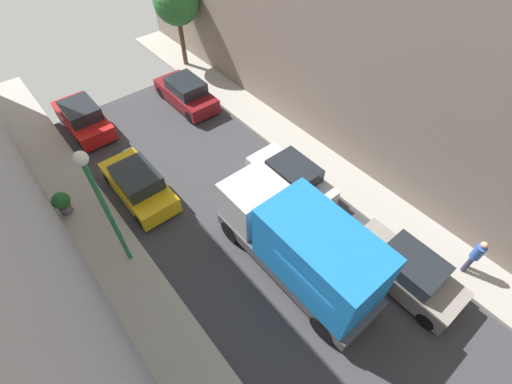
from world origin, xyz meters
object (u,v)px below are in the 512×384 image
parked_car_right_2 (291,178)px  delivery_truck (301,245)px  parked_car_right_1 (405,270)px  lamp_post (100,197)px  street_tree_1 (176,1)px  parked_car_right_3 (186,93)px  potted_plant_1 (62,202)px  parked_car_left_3 (83,118)px  parked_car_left_2 (138,185)px  pedestrian (475,255)px

parked_car_right_2 → delivery_truck: size_ratio=0.64×
parked_car_right_1 → lamp_post: bearing=135.3°
street_tree_1 → lamp_post: lamp_post is taller
delivery_truck → parked_car_right_3: bearing=77.2°
delivery_truck → potted_plant_1: bearing=124.2°
parked_car_right_3 → street_tree_1: 5.45m
parked_car_left_3 → delivery_truck: 13.68m
parked_car_left_2 → lamp_post: 4.47m
street_tree_1 → potted_plant_1: size_ratio=4.83×
potted_plant_1 → delivery_truck: bearing=-55.8°
potted_plant_1 → parked_car_right_1: bearing=-52.9°
parked_car_left_3 → parked_car_right_2: (5.40, -10.16, 0.00)m
parked_car_left_2 → street_tree_1: street_tree_1 is taller
parked_car_left_2 → parked_car_right_3: (5.40, 4.66, 0.00)m
parked_car_left_3 → delivery_truck: (2.70, -13.37, 1.07)m
parked_car_left_2 → parked_car_left_3: same height
parked_car_left_2 → parked_car_right_1: bearing=-61.4°
parked_car_left_3 → street_tree_1: size_ratio=0.80×
potted_plant_1 → parked_car_left_3: bearing=60.1°
parked_car_left_3 → lamp_post: bearing=-102.1°
parked_car_left_3 → parked_car_left_2: bearing=-90.0°
parked_car_left_2 → parked_car_right_1: 11.30m
parked_car_left_2 → parked_car_left_3: 6.17m
parked_car_right_2 → delivery_truck: (-2.70, -3.21, 1.07)m
parked_car_left_3 → pedestrian: size_ratio=2.44×
parked_car_left_2 → street_tree_1: 11.81m
parked_car_right_1 → parked_car_right_2: bearing=90.0°
parked_car_right_1 → parked_car_right_2: 5.94m
pedestrian → delivery_truck: bearing=140.5°
parked_car_right_3 → street_tree_1: (2.25, 3.72, 3.29)m
street_tree_1 → lamp_post: 14.63m
parked_car_left_2 → potted_plant_1: bearing=159.8°
parked_car_right_3 → potted_plant_1: size_ratio=3.88×
parked_car_left_3 → parked_car_right_1: (5.40, -16.10, 0.00)m
parked_car_left_2 → parked_car_right_2: (5.40, -3.99, 0.00)m
parked_car_left_3 → potted_plant_1: size_ratio=3.88×
parked_car_right_3 → pedestrian: size_ratio=2.44×
parked_car_right_1 → street_tree_1: street_tree_1 is taller
pedestrian → parked_car_right_3: bearing=97.8°
pedestrian → street_tree_1: (0.07, 19.60, 2.94)m
parked_car_right_3 → street_tree_1: size_ratio=0.80×
parked_car_right_3 → lamp_post: size_ratio=0.77×
parked_car_left_3 → lamp_post: 9.57m
parked_car_right_3 → pedestrian: 16.03m
street_tree_1 → pedestrian: bearing=-90.2°
parked_car_left_2 → street_tree_1: (7.65, 8.38, 3.29)m
street_tree_1 → parked_car_right_1: bearing=-97.0°
parked_car_right_3 → lamp_post: 10.80m
parked_car_right_1 → pedestrian: size_ratio=2.44×
parked_car_right_1 → parked_car_right_3: size_ratio=1.00×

